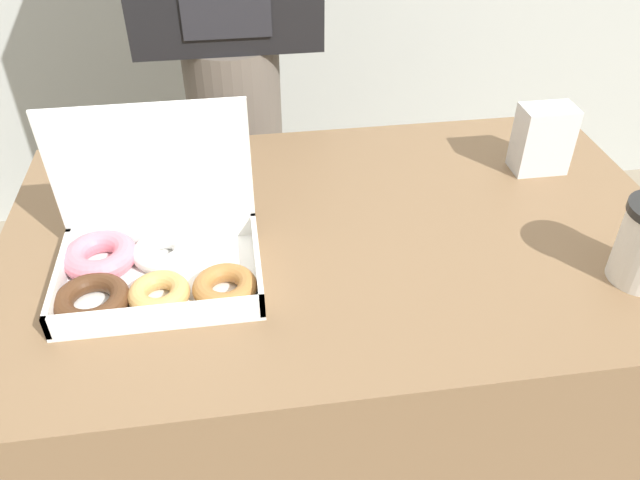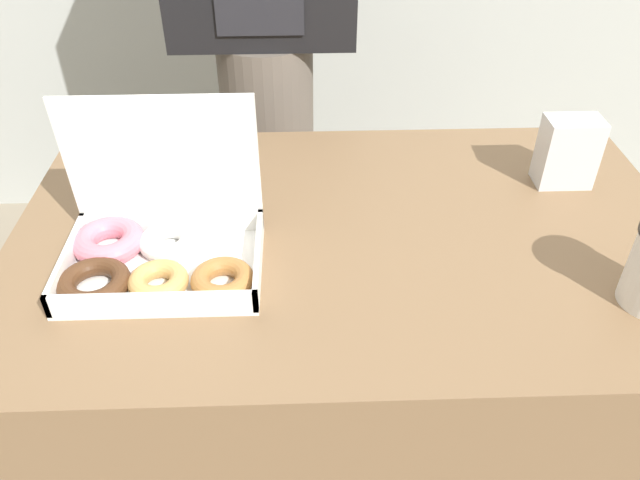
{
  "view_description": "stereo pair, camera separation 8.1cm",
  "coord_description": "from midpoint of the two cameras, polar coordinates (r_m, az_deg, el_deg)",
  "views": [
    {
      "loc": [
        -0.16,
        -0.84,
        1.39
      ],
      "look_at": [
        -0.06,
        -0.11,
        0.83
      ],
      "focal_mm": 35.0,
      "sensor_mm": 36.0,
      "label": 1
    },
    {
      "loc": [
        -0.08,
        -0.85,
        1.39
      ],
      "look_at": [
        -0.06,
        -0.11,
        0.83
      ],
      "focal_mm": 35.0,
      "sensor_mm": 36.0,
      "label": 2
    }
  ],
  "objects": [
    {
      "name": "ground_plane",
      "position": [
        1.63,
        3.46,
        -21.13
      ],
      "size": [
        14.0,
        14.0,
        0.0
      ],
      "primitive_type": "plane",
      "color": "gray"
    },
    {
      "name": "table",
      "position": [
        1.32,
        4.08,
        -12.5
      ],
      "size": [
        1.15,
        0.72,
        0.76
      ],
      "color": "brown",
      "rests_on": "ground_plane"
    },
    {
      "name": "donut_box",
      "position": [
        0.98,
        -12.93,
        -0.75
      ],
      "size": [
        0.33,
        0.24,
        0.25
      ],
      "color": "white",
      "rests_on": "table"
    },
    {
      "name": "napkin_holder",
      "position": [
        1.25,
        23.48,
        7.36
      ],
      "size": [
        0.1,
        0.06,
        0.13
      ],
      "color": "silver",
      "rests_on": "table"
    },
    {
      "name": "person_customer",
      "position": [
        1.56,
        -3.71,
        19.54
      ],
      "size": [
        0.43,
        0.24,
        1.66
      ],
      "color": "#665B51",
      "rests_on": "ground_plane"
    }
  ]
}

